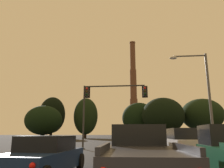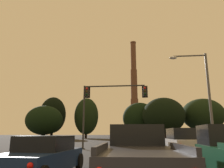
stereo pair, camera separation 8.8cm
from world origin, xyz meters
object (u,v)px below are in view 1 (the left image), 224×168
object	(u,v)px
suv_right_lane_front	(184,143)
sedan_left_lane_second	(44,157)
street_lamp	(203,90)
pickup_truck_center_lane_front	(140,144)
pickup_truck_center_lane_second	(140,157)
traffic_light_overhead_left	(105,99)
smokestack	(134,97)

from	to	relation	value
suv_right_lane_front	sedan_left_lane_second	xyz separation A→B (m)	(-6.61, -7.08, -0.23)
suv_right_lane_front	street_lamp	bearing A→B (deg)	47.48
sedan_left_lane_second	pickup_truck_center_lane_front	xyz separation A→B (m)	(3.67, 7.15, 0.14)
suv_right_lane_front	sedan_left_lane_second	bearing A→B (deg)	-134.96
pickup_truck_center_lane_second	pickup_truck_center_lane_front	world-z (taller)	same
traffic_light_overhead_left	pickup_truck_center_lane_second	bearing A→B (deg)	-78.16
sedan_left_lane_second	traffic_light_overhead_left	bearing A→B (deg)	89.89
suv_right_lane_front	sedan_left_lane_second	size ratio (longest dim) A/B	1.05
pickup_truck_center_lane_second	sedan_left_lane_second	xyz separation A→B (m)	(-3.53, 1.17, -0.14)
suv_right_lane_front	smokestack	distance (m)	118.63
sedan_left_lane_second	traffic_light_overhead_left	size ratio (longest dim) A/B	0.69
pickup_truck_center_lane_second	pickup_truck_center_lane_front	distance (m)	8.32
pickup_truck_center_lane_second	traffic_light_overhead_left	distance (m)	16.14
pickup_truck_center_lane_second	pickup_truck_center_lane_front	bearing A→B (deg)	86.94
pickup_truck_center_lane_front	traffic_light_overhead_left	xyz separation A→B (m)	(-3.34, 6.93, 4.22)
suv_right_lane_front	traffic_light_overhead_left	xyz separation A→B (m)	(-6.28, 7.00, 4.13)
pickup_truck_center_lane_front	street_lamp	world-z (taller)	street_lamp
sedan_left_lane_second	smokestack	world-z (taller)	smokestack
traffic_light_overhead_left	smokestack	bearing A→B (deg)	88.61
pickup_truck_center_lane_front	sedan_left_lane_second	bearing A→B (deg)	-119.22
pickup_truck_center_lane_front	traffic_light_overhead_left	world-z (taller)	traffic_light_overhead_left
pickup_truck_center_lane_second	suv_right_lane_front	distance (m)	8.81
traffic_light_overhead_left	pickup_truck_center_lane_front	bearing A→B (deg)	-64.25
smokestack	pickup_truck_center_lane_front	bearing A→B (deg)	-89.67
pickup_truck_center_lane_second	suv_right_lane_front	world-z (taller)	suv_right_lane_front
traffic_light_overhead_left	smokestack	distance (m)	110.99
traffic_light_overhead_left	street_lamp	size ratio (longest dim) A/B	0.85
suv_right_lane_front	pickup_truck_center_lane_front	world-z (taller)	suv_right_lane_front
smokestack	suv_right_lane_front	bearing A→B (deg)	-88.22
sedan_left_lane_second	pickup_truck_center_lane_front	size ratio (longest dim) A/B	0.85
pickup_truck_center_lane_second	smokestack	bearing A→B (deg)	88.17
sedan_left_lane_second	pickup_truck_center_lane_front	world-z (taller)	pickup_truck_center_lane_front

